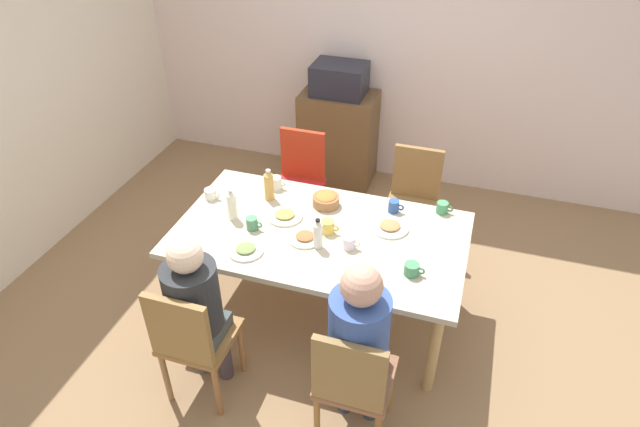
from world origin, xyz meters
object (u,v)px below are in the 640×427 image
chair_3 (192,338)px  bottle_1 (232,205)px  chair_1 (299,178)px  cup_0 (443,208)px  cup_1 (394,206)px  plate_1 (246,250)px  bottle_2 (318,234)px  chair_0 (353,381)px  cup_2 (211,194)px  plate_2 (305,237)px  side_cabinet (338,138)px  cup_4 (349,243)px  microwave (339,79)px  cup_7 (252,224)px  plate_0 (285,216)px  person_3 (195,304)px  bottle_0 (269,185)px  plate_3 (390,227)px  cup_6 (412,269)px  cup_3 (276,183)px  dining_table (320,240)px  cup_5 (328,227)px  chair_2 (413,197)px  bowl_0 (326,200)px  person_0 (359,339)px

chair_3 → bottle_1: bearing=98.6°
chair_1 → cup_0: bearing=-20.2°
cup_1 → plate_1: bearing=-138.2°
bottle_2 → chair_0: bearing=-60.0°
cup_2 → plate_2: bearing=-16.9°
bottle_2 → side_cabinet: size_ratio=0.24×
cup_4 → microwave: (-0.63, 1.92, 0.28)m
cup_1 → cup_7: 0.98m
plate_0 → bottle_2: bearing=-36.9°
chair_1 → side_cabinet: size_ratio=1.00×
person_3 → chair_3: bearing=-90.0°
cup_2 → bottle_0: bottle_0 is taller
person_3 → bottle_1: bearing=99.6°
plate_0 → bottle_1: bearing=-160.4°
chair_1 → cup_7: chair_1 is taller
plate_3 → cup_7: cup_7 is taller
cup_4 → cup_6: size_ratio=0.90×
cup_3 → side_cabinet: (0.07, 1.41, -0.32)m
plate_2 → cup_6: bearing=-9.9°
bottle_2 → microwave: size_ratio=0.45×
chair_0 → chair_3: (-0.95, 0.00, 0.00)m
bottle_2 → microwave: 2.03m
chair_1 → microwave: bearing=85.2°
chair_0 → cup_3: chair_0 is taller
plate_2 → dining_table: bearing=55.6°
person_3 → cup_7: size_ratio=10.45×
chair_3 → bottle_0: bearing=89.4°
plate_1 → plate_3: (0.81, 0.51, 0.00)m
chair_3 → cup_5: 1.10m
bottle_1 → dining_table: bearing=3.1°
chair_3 → plate_2: chair_3 is taller
chair_2 → bowl_0: chair_2 is taller
plate_1 → cup_0: cup_0 is taller
chair_3 → cup_1: (0.89, 1.30, 0.25)m
cup_7 → side_cabinet: side_cabinet is taller
cup_1 → cup_4: 0.51m
cup_6 → bottle_1: bottle_1 is taller
person_0 → chair_2: 1.76m
dining_table → person_0: bearing=-60.0°
chair_1 → microwave: microwave is taller
chair_1 → cup_4: chair_1 is taller
plate_3 → person_0: bearing=-87.3°
chair_1 → cup_4: (0.70, -1.02, 0.25)m
person_3 → cup_5: bearing=57.8°
plate_3 → cup_0: size_ratio=2.19×
bottle_2 → chair_2: bearing=67.5°
plate_3 → bottle_0: 0.90m
plate_0 → cup_4: size_ratio=2.13×
plate_3 → side_cabinet: 1.86m
plate_1 → plate_0: bearing=76.2°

